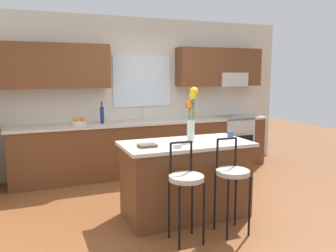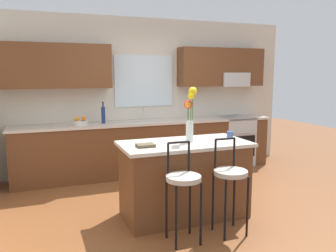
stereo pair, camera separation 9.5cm
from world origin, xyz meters
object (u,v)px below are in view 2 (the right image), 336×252
bottle_olive_oil (103,114)px  flower_vase (190,112)px  bar_stool_near (183,183)px  cookbook (145,145)px  bar_stool_middle (230,177)px  kitchen_island (184,179)px  mug_ceramic (230,135)px  oven_range (234,140)px  fruit_bowl_oranges (80,122)px

bottle_olive_oil → flower_vase: bearing=-70.5°
bar_stool_near → cookbook: (-0.24, 0.53, 0.30)m
bar_stool_middle → bar_stool_near: bearing=180.0°
kitchen_island → bar_stool_middle: size_ratio=1.48×
mug_ceramic → oven_range: bearing=56.8°
mug_ceramic → cookbook: 1.16m
bar_stool_middle → bottle_olive_oil: bearing=109.4°
mug_ceramic → bar_stool_middle: bearing=-119.9°
oven_range → cookbook: (-2.39, -1.99, 0.48)m
fruit_bowl_oranges → bottle_olive_oil: (0.38, -0.00, 0.10)m
flower_vase → mug_ceramic: size_ratio=7.31×
kitchen_island → fruit_bowl_oranges: (-1.00, 1.93, 0.50)m
bar_stool_near → oven_range: bearing=49.5°
oven_range → cookbook: bearing=-140.2°
cookbook → flower_vase: bearing=7.4°
kitchen_island → flower_vase: flower_vase is taller
oven_range → bottle_olive_oil: (-2.49, 0.02, 0.61)m
oven_range → mug_ceramic: bearing=-123.2°
oven_range → bar_stool_middle: size_ratio=0.88×
mug_ceramic → cookbook: mug_ceramic is taller
bar_stool_near → flower_vase: (0.34, 0.60, 0.65)m
bar_stool_near → bottle_olive_oil: bottle_olive_oil is taller
flower_vase → bar_stool_middle: bearing=-70.8°
kitchen_island → cookbook: bearing=-171.2°
flower_vase → mug_ceramic: 0.66m
kitchen_island → bar_stool_near: size_ratio=1.48×
bar_stool_middle → bottle_olive_oil: (-0.90, 2.54, 0.43)m
bar_stool_near → cookbook: bar_stool_near is taller
oven_range → bar_stool_near: 3.31m
bottle_olive_oil → bar_stool_near: bearing=-82.2°
bar_stool_near → flower_vase: 0.95m
mug_ceramic → bottle_olive_oil: (-1.26, 1.91, 0.10)m
kitchen_island → mug_ceramic: 0.81m
bar_stool_near → flower_vase: size_ratio=1.58×
flower_vase → cookbook: bearing=-172.6°
oven_range → flower_vase: flower_vase is taller
kitchen_island → bar_stool_near: bearing=-114.4°
flower_vase → cookbook: 0.68m
oven_range → bar_stool_middle: (-1.60, -2.52, 0.18)m
cookbook → fruit_bowl_oranges: 2.07m
mug_ceramic → bottle_olive_oil: bottle_olive_oil is taller
bar_stool_middle → cookbook: 0.99m
kitchen_island → mug_ceramic: bearing=2.6°
oven_range → fruit_bowl_oranges: 2.91m
bar_stool_near → mug_ceramic: 1.16m
kitchen_island → cookbook: 0.70m
fruit_bowl_oranges → mug_ceramic: bearing=-49.3°
bar_stool_middle → cookbook: bearing=146.2°
oven_range → fruit_bowl_oranges: bearing=179.5°
kitchen_island → bar_stool_near: (-0.27, -0.61, 0.17)m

